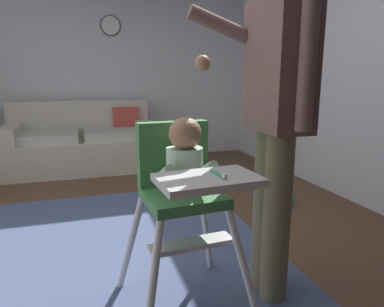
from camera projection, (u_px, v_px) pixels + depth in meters
ground at (146, 252)px, 2.42m from camera, size 5.66×7.29×0.10m
wall_far at (107, 61)px, 4.80m from camera, size 4.86×0.06×2.77m
wall_right at (371, 50)px, 3.00m from camera, size 0.06×6.29×2.77m
area_rug at (106, 252)px, 2.31m from camera, size 2.21×2.43×0.01m
couch at (83, 143)px, 4.43m from camera, size 1.79×0.86×0.86m
high_chair at (183, 179)px, 1.64m from camera, size 0.65×0.76×0.98m
adult_standing at (275, 115)px, 1.70m from camera, size 0.51×0.51×1.70m
toy_ball at (285, 198)px, 3.13m from camera, size 0.17×0.17×0.17m
wall_clock at (110, 26)px, 4.69m from camera, size 0.27×0.04×0.27m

